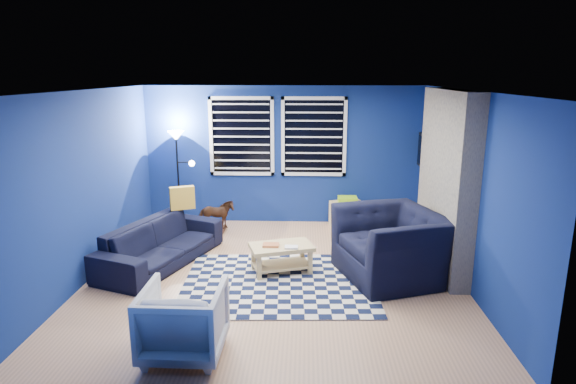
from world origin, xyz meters
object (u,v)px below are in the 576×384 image
object	(u,v)px
tv	(426,153)
coffee_table	(281,253)
rocking_horse	(216,215)
cabinet	(347,213)
armchair_bent	(184,320)
sofa	(161,243)
floor_lamp	(178,149)
armchair_big	(391,245)

from	to	relation	value
tv	coffee_table	distance (m)	3.22
rocking_horse	tv	bearing A→B (deg)	-99.95
rocking_horse	cabinet	world-z (taller)	rocking_horse
armchair_bent	coffee_table	bearing A→B (deg)	-111.82
sofa	floor_lamp	bearing A→B (deg)	26.12
sofa	rocking_horse	distance (m)	1.46
sofa	armchair_bent	bearing A→B (deg)	-137.99
tv	cabinet	bearing A→B (deg)	168.95
armchair_big	floor_lamp	xyz separation A→B (m)	(-3.44, 2.21, 0.95)
sofa	coffee_table	bearing A→B (deg)	-78.48
tv	coffee_table	size ratio (longest dim) A/B	1.05
cabinet	floor_lamp	xyz separation A→B (m)	(-3.03, -0.00, 1.16)
tv	rocking_horse	size ratio (longest dim) A/B	1.61
coffee_table	floor_lamp	size ratio (longest dim) A/B	0.56
armchair_big	armchair_bent	distance (m)	3.06
coffee_table	cabinet	bearing A→B (deg)	63.11
armchair_big	coffee_table	bearing A→B (deg)	-111.81
armchair_big	armchair_bent	world-z (taller)	armchair_big
rocking_horse	floor_lamp	bearing A→B (deg)	41.81
sofa	rocking_horse	bearing A→B (deg)	-1.58
armchair_big	armchair_bent	bearing A→B (deg)	-69.04
tv	cabinet	xyz separation A→B (m)	(-1.28, 0.25, -1.16)
armchair_bent	cabinet	world-z (taller)	armchair_bent
tv	floor_lamp	world-z (taller)	floor_lamp
armchair_big	armchair_bent	size ratio (longest dim) A/B	1.77
rocking_horse	coffee_table	distance (m)	2.04
rocking_horse	coffee_table	xyz separation A→B (m)	(1.22, -1.63, -0.04)
tv	armchair_bent	bearing A→B (deg)	-129.36
tv	sofa	bearing A→B (deg)	-158.71
armchair_big	coffee_table	world-z (taller)	armchair_big
armchair_bent	cabinet	xyz separation A→B (m)	(1.93, 4.17, -0.12)
tv	rocking_horse	world-z (taller)	tv
tv	rocking_horse	distance (m)	3.74
armchair_bent	floor_lamp	distance (m)	4.43
tv	sofa	distance (m)	4.56
tv	rocking_horse	bearing A→B (deg)	-175.97
tv	floor_lamp	bearing A→B (deg)	176.73
sofa	coffee_table	world-z (taller)	sofa
armchair_bent	armchair_big	bearing A→B (deg)	-139.27
armchair_big	rocking_horse	size ratio (longest dim) A/B	2.25
tv	armchair_bent	distance (m)	5.17
armchair_big	rocking_horse	xyz separation A→B (m)	(-2.71, 1.71, -0.12)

